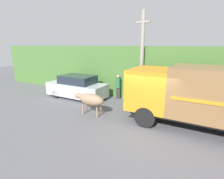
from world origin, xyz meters
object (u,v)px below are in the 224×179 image
(parked_suv, at_px, (77,87))
(pedestrian_on_hill, at_px, (118,85))
(brown_cow, at_px, (91,100))
(cargo_truck, at_px, (202,95))
(utility_pole, at_px, (142,57))

(parked_suv, height_order, pedestrian_on_hill, pedestrian_on_hill)
(brown_cow, xyz_separation_m, pedestrian_on_hill, (-0.04, 3.48, 0.09))
(cargo_truck, distance_m, utility_pole, 4.67)
(cargo_truck, xyz_separation_m, parked_suv, (-8.19, 1.09, -0.85))
(cargo_truck, xyz_separation_m, brown_cow, (-5.41, -1.07, -0.77))
(cargo_truck, relative_size, brown_cow, 3.45)
(pedestrian_on_hill, bearing_deg, parked_suv, 7.25)
(utility_pole, bearing_deg, pedestrian_on_hill, 179.87)
(pedestrian_on_hill, bearing_deg, brown_cow, 72.20)
(brown_cow, relative_size, parked_suv, 0.43)
(brown_cow, xyz_separation_m, utility_pole, (1.66, 3.48, 2.17))
(cargo_truck, bearing_deg, utility_pole, 148.88)
(brown_cow, distance_m, parked_suv, 3.52)
(parked_suv, bearing_deg, utility_pole, 20.98)
(brown_cow, relative_size, utility_pole, 0.33)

